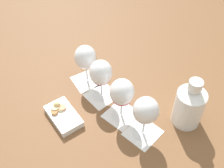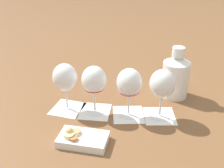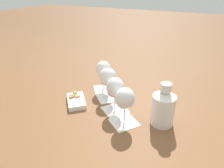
% 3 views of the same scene
% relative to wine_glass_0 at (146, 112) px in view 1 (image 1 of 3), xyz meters
% --- Properties ---
extents(ground_plane, '(8.00, 8.00, 0.00)m').
position_rel_wine_glass_0_xyz_m(ground_plane, '(0.13, 0.13, -0.13)').
color(ground_plane, brown).
extents(tasting_card_0, '(0.16, 0.16, 0.00)m').
position_rel_wine_glass_0_xyz_m(tasting_card_0, '(0.00, 0.00, -0.12)').
color(tasting_card_0, white).
rests_on(tasting_card_0, ground_plane).
extents(tasting_card_1, '(0.16, 0.16, 0.00)m').
position_rel_wine_glass_0_xyz_m(tasting_card_1, '(0.08, 0.08, -0.12)').
color(tasting_card_1, white).
rests_on(tasting_card_1, ground_plane).
extents(tasting_card_2, '(0.16, 0.16, 0.00)m').
position_rel_wine_glass_0_xyz_m(tasting_card_2, '(0.17, 0.17, -0.12)').
color(tasting_card_2, white).
rests_on(tasting_card_2, ground_plane).
extents(tasting_card_3, '(0.16, 0.16, 0.00)m').
position_rel_wine_glass_0_xyz_m(tasting_card_3, '(0.25, 0.24, -0.12)').
color(tasting_card_3, white).
rests_on(tasting_card_3, ground_plane).
extents(wine_glass_0, '(0.09, 0.09, 0.18)m').
position_rel_wine_glass_0_xyz_m(wine_glass_0, '(0.00, 0.00, 0.00)').
color(wine_glass_0, white).
rests_on(wine_glass_0, tasting_card_0).
extents(wine_glass_1, '(0.09, 0.09, 0.18)m').
position_rel_wine_glass_0_xyz_m(wine_glass_1, '(0.08, 0.08, 0.00)').
color(wine_glass_1, white).
rests_on(wine_glass_1, tasting_card_1).
extents(wine_glass_2, '(0.09, 0.09, 0.18)m').
position_rel_wine_glass_0_xyz_m(wine_glass_2, '(0.17, 0.17, -0.00)').
color(wine_glass_2, white).
rests_on(wine_glass_2, tasting_card_2).
extents(wine_glass_3, '(0.09, 0.09, 0.18)m').
position_rel_wine_glass_0_xyz_m(wine_glass_3, '(0.25, 0.24, -0.00)').
color(wine_glass_3, white).
rests_on(wine_glass_3, tasting_card_3).
extents(ceramic_vase, '(0.11, 0.11, 0.21)m').
position_rel_wine_glass_0_xyz_m(ceramic_vase, '(0.07, -0.16, -0.03)').
color(ceramic_vase, white).
rests_on(ceramic_vase, ground_plane).
extents(snack_dish, '(0.18, 0.17, 0.05)m').
position_rel_wine_glass_0_xyz_m(snack_dish, '(0.04, 0.31, -0.11)').
color(snack_dish, white).
rests_on(snack_dish, ground_plane).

